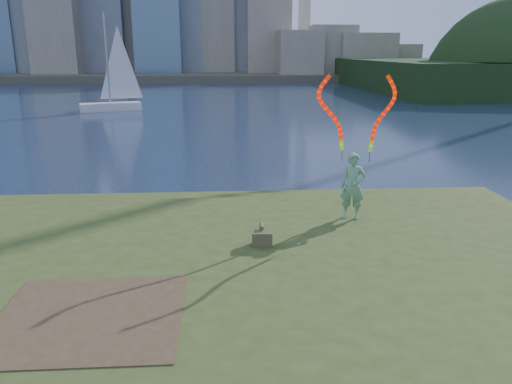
{
  "coord_description": "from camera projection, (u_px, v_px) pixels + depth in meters",
  "views": [
    {
      "loc": [
        0.2,
        -11.14,
        5.27
      ],
      "look_at": [
        0.98,
        1.0,
        1.82
      ],
      "focal_mm": 35.0,
      "sensor_mm": 36.0,
      "label": 1
    }
  ],
  "objects": [
    {
      "name": "canvas_bag",
      "position": [
        262.0,
        238.0,
        11.85
      ],
      "size": [
        0.49,
        0.56,
        0.45
      ],
      "rotation": [
        0.0,
        0.0,
        -0.04
      ],
      "color": "#474527",
      "rests_on": "grassy_knoll"
    },
    {
      "name": "grassy_knoll",
      "position": [
        217.0,
        310.0,
        9.82
      ],
      "size": [
        20.0,
        18.0,
        0.8
      ],
      "color": "#374619",
      "rests_on": "ground"
    },
    {
      "name": "ground",
      "position": [
        219.0,
        276.0,
        12.12
      ],
      "size": [
        320.0,
        320.0,
        0.0
      ],
      "primitive_type": "plane",
      "color": "#18243C",
      "rests_on": "ground"
    },
    {
      "name": "far_shore",
      "position": [
        222.0,
        74.0,
        103.15
      ],
      "size": [
        320.0,
        40.0,
        1.2
      ],
      "primitive_type": "cube",
      "color": "#4C4737",
      "rests_on": "ground"
    },
    {
      "name": "dirt_patch",
      "position": [
        90.0,
        316.0,
        8.69
      ],
      "size": [
        3.2,
        3.0,
        0.02
      ],
      "primitive_type": "cube",
      "color": "#47331E",
      "rests_on": "grassy_knoll"
    },
    {
      "name": "woman_with_ribbons",
      "position": [
        354.0,
        169.0,
        13.46
      ],
      "size": [
        2.04,
        0.74,
        4.19
      ],
      "rotation": [
        0.0,
        0.0,
        -0.3
      ],
      "color": "#177128",
      "rests_on": "grassy_knoll"
    },
    {
      "name": "sailboat",
      "position": [
        113.0,
        94.0,
        45.22
      ],
      "size": [
        5.63,
        3.32,
        8.56
      ],
      "rotation": [
        0.0,
        0.0,
        0.33
      ],
      "color": "silver",
      "rests_on": "ground"
    }
  ]
}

